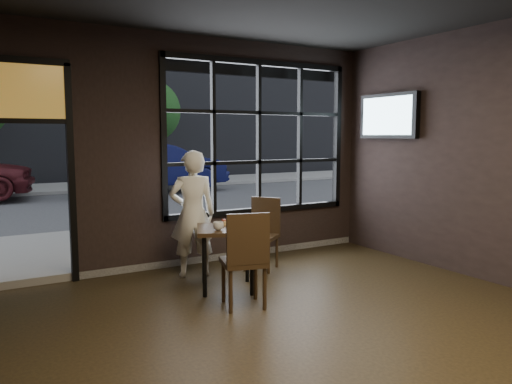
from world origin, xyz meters
TOP-DOWN VIEW (x-y plane):
  - floor at (0.00, 0.00)m, footprint 6.00×7.00m
  - window_frame at (1.20, 3.50)m, footprint 3.06×0.12m
  - stained_transom at (-2.10, 3.50)m, footprint 1.20×0.06m
  - street_asphalt at (0.00, 24.00)m, footprint 60.00×41.00m
  - building_across at (0.00, 23.00)m, footprint 28.00×12.00m
  - cafe_table at (0.01, 2.22)m, footprint 0.91×0.91m
  - chair_near at (-0.11, 1.59)m, footprint 0.55×0.55m
  - chair_window at (0.82, 2.78)m, footprint 0.59×0.59m
  - man at (-0.12, 2.94)m, footprint 0.68×0.54m
  - hotdog at (0.13, 2.38)m, footprint 0.20×0.09m
  - cup at (-0.15, 2.11)m, footprint 0.14×0.14m
  - tv at (2.93, 2.58)m, footprint 0.13×1.15m
  - navy_car at (2.63, 12.23)m, footprint 4.71×2.35m
  - tree_right at (3.19, 14.67)m, footprint 2.24×2.24m

SIDE VIEW (x-z plane):
  - street_asphalt at x=0.00m, z-range -0.04..0.00m
  - floor at x=0.00m, z-range -0.02..0.00m
  - cafe_table at x=0.01m, z-range 0.00..0.75m
  - chair_window at x=0.82m, z-range 0.00..0.98m
  - chair_near at x=-0.11m, z-range 0.00..1.04m
  - hotdog at x=0.13m, z-range 0.75..0.81m
  - cup at x=-0.15m, z-range 0.75..0.85m
  - man at x=-0.12m, z-range 0.00..1.64m
  - navy_car at x=2.63m, z-range 0.10..1.58m
  - window_frame at x=1.20m, z-range 0.66..2.94m
  - tv at x=2.93m, z-range 1.79..2.46m
  - stained_transom at x=-2.10m, z-range 2.00..2.70m
  - tree_right at x=3.19m, z-range 0.78..4.61m
  - building_across at x=0.00m, z-range 0.00..15.00m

